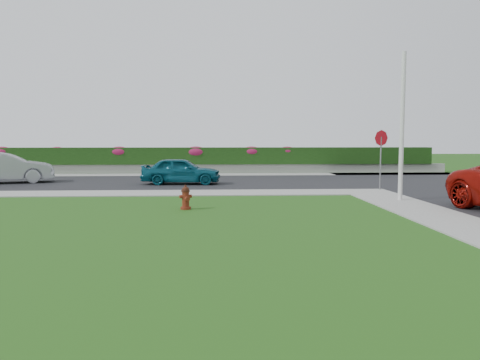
{
  "coord_description": "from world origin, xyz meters",
  "views": [
    {
      "loc": [
        0.61,
        -10.37,
        2.25
      ],
      "look_at": [
        1.39,
        4.99,
        0.9
      ],
      "focal_mm": 35.0,
      "sensor_mm": 36.0,
      "label": 1
    }
  ],
  "objects": [
    {
      "name": "fire_hydrant",
      "position": [
        -0.38,
        4.57,
        0.37
      ],
      "size": [
        0.41,
        0.39,
        0.79
      ],
      "rotation": [
        0.0,
        0.0,
        0.41
      ],
      "color": "#4D110C",
      "rests_on": "ground"
    },
    {
      "name": "flower_clump_c",
      "position": [
        -5.71,
        20.5,
        1.43
      ],
      "size": [
        1.36,
        0.87,
        0.68
      ],
      "primitive_type": "ellipsoid",
      "color": "#AA1D4A",
      "rests_on": "hedge"
    },
    {
      "name": "sidewalk_beyond",
      "position": [
        -1.0,
        19.0,
        0.02
      ],
      "size": [
        34.0,
        2.0,
        0.04
      ],
      "primitive_type": "cube",
      "color": "gray",
      "rests_on": "ground"
    },
    {
      "name": "flower_clump_f",
      "position": [
        5.32,
        20.5,
        1.47
      ],
      "size": [
        1.15,
        0.74,
        0.58
      ],
      "primitive_type": "ellipsoid",
      "color": "#AA1D4A",
      "rests_on": "hedge"
    },
    {
      "name": "sedan_silver",
      "position": [
        -10.03,
        13.69,
        0.8
      ],
      "size": [
        4.92,
        2.98,
        1.53
      ],
      "primitive_type": "imported",
      "rotation": [
        0.0,
        0.0,
        1.89
      ],
      "color": "#94969B",
      "rests_on": "street_far"
    },
    {
      "name": "flower_clump_b",
      "position": [
        -9.68,
        20.5,
        1.49
      ],
      "size": [
        1.07,
        0.69,
        0.53
      ],
      "primitive_type": "ellipsoid",
      "color": "#AA1D4A",
      "rests_on": "hedge"
    },
    {
      "name": "hedge",
      "position": [
        -1.0,
        20.6,
        1.15
      ],
      "size": [
        32.0,
        0.9,
        1.1
      ],
      "primitive_type": "cube",
      "color": "black",
      "rests_on": "retaining_wall"
    },
    {
      "name": "retaining_wall",
      "position": [
        -1.0,
        20.5,
        0.3
      ],
      "size": [
        34.0,
        0.4,
        0.6
      ],
      "primitive_type": "cube",
      "color": "gray",
      "rests_on": "ground"
    },
    {
      "name": "sidewalk_far",
      "position": [
        -6.0,
        9.0,
        0.02
      ],
      "size": [
        24.0,
        2.0,
        0.04
      ],
      "primitive_type": "cube",
      "color": "gray",
      "rests_on": "ground"
    },
    {
      "name": "street_far",
      "position": [
        -5.0,
        14.0,
        0.02
      ],
      "size": [
        26.0,
        8.0,
        0.04
      ],
      "primitive_type": "cube",
      "color": "black",
      "rests_on": "ground"
    },
    {
      "name": "ground",
      "position": [
        0.0,
        0.0,
        0.0
      ],
      "size": [
        120.0,
        120.0,
        0.0
      ],
      "primitive_type": "plane",
      "color": "black",
      "rests_on": "ground"
    },
    {
      "name": "curb_corner",
      "position": [
        7.0,
        9.0,
        0.02
      ],
      "size": [
        2.0,
        2.0,
        0.04
      ],
      "primitive_type": "cube",
      "color": "gray",
      "rests_on": "ground"
    },
    {
      "name": "flower_clump_e",
      "position": [
        2.94,
        20.5,
        1.44
      ],
      "size": [
        1.3,
        0.84,
        0.65
      ],
      "primitive_type": "ellipsoid",
      "color": "#AA1D4A",
      "rests_on": "hedge"
    },
    {
      "name": "flower_clump_a",
      "position": [
        -13.17,
        20.5,
        1.44
      ],
      "size": [
        1.33,
        0.85,
        0.66
      ],
      "primitive_type": "ellipsoid",
      "color": "#AA1D4A",
      "rests_on": "hedge"
    },
    {
      "name": "flower_clump_d",
      "position": [
        -0.73,
        20.5,
        1.41
      ],
      "size": [
        1.44,
        0.92,
        0.72
      ],
      "primitive_type": "ellipsoid",
      "color": "#AA1D4A",
      "rests_on": "hedge"
    },
    {
      "name": "utility_pole",
      "position": [
        7.3,
        6.22,
        2.68
      ],
      "size": [
        0.16,
        0.16,
        5.35
      ],
      "primitive_type": "cylinder",
      "color": "silver",
      "rests_on": "ground"
    },
    {
      "name": "sedan_teal",
      "position": [
        -1.12,
        12.72,
        0.7
      ],
      "size": [
        3.92,
        1.71,
        1.32
      ],
      "primitive_type": "imported",
      "rotation": [
        0.0,
        0.0,
        1.53
      ],
      "color": "#0C4F60",
      "rests_on": "street_far"
    },
    {
      "name": "stop_sign",
      "position": [
        7.78,
        9.69,
        1.98
      ],
      "size": [
        0.69,
        0.25,
        2.66
      ],
      "rotation": [
        0.0,
        0.0,
        -0.06
      ],
      "color": "slate",
      "rests_on": "ground"
    }
  ]
}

